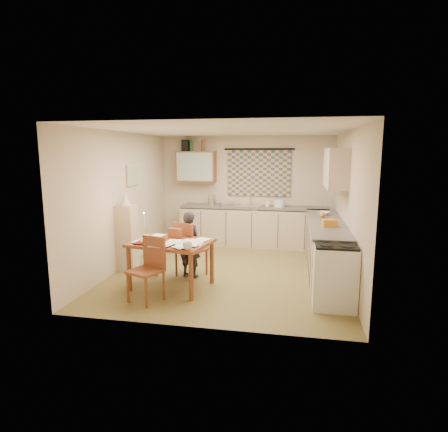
% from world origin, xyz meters
% --- Properties ---
extents(floor, '(4.00, 4.50, 0.02)m').
position_xyz_m(floor, '(0.00, 0.00, -0.01)').
color(floor, brown).
rests_on(floor, ground).
extents(ceiling, '(4.00, 4.50, 0.02)m').
position_xyz_m(ceiling, '(0.00, 0.00, 2.51)').
color(ceiling, white).
rests_on(ceiling, floor).
extents(wall_back, '(4.00, 0.02, 2.50)m').
position_xyz_m(wall_back, '(0.00, 2.26, 1.25)').
color(wall_back, beige).
rests_on(wall_back, floor).
extents(wall_front, '(4.00, 0.02, 2.50)m').
position_xyz_m(wall_front, '(0.00, -2.26, 1.25)').
color(wall_front, beige).
rests_on(wall_front, floor).
extents(wall_left, '(0.02, 4.50, 2.50)m').
position_xyz_m(wall_left, '(-2.01, 0.00, 1.25)').
color(wall_left, beige).
rests_on(wall_left, floor).
extents(wall_right, '(0.02, 4.50, 2.50)m').
position_xyz_m(wall_right, '(2.01, 0.00, 1.25)').
color(wall_right, beige).
rests_on(wall_right, floor).
extents(window_blind, '(1.45, 0.03, 1.05)m').
position_xyz_m(window_blind, '(0.30, 2.22, 1.65)').
color(window_blind, '#344677').
rests_on(window_blind, wall_back).
extents(curtain_rod, '(1.60, 0.04, 0.04)m').
position_xyz_m(curtain_rod, '(0.30, 2.20, 2.20)').
color(curtain_rod, black).
rests_on(curtain_rod, wall_back).
extents(wall_cabinet, '(0.90, 0.34, 0.70)m').
position_xyz_m(wall_cabinet, '(-1.15, 2.08, 1.80)').
color(wall_cabinet, brown).
rests_on(wall_cabinet, wall_back).
extents(wall_cabinet_glass, '(0.84, 0.02, 0.64)m').
position_xyz_m(wall_cabinet_glass, '(-1.15, 1.91, 1.80)').
color(wall_cabinet_glass, '#99B2A5').
rests_on(wall_cabinet_glass, wall_back).
extents(upper_cabinet_right, '(0.34, 1.30, 0.70)m').
position_xyz_m(upper_cabinet_right, '(1.83, 0.55, 1.85)').
color(upper_cabinet_right, tan).
rests_on(upper_cabinet_right, wall_right).
extents(framed_print, '(0.04, 0.50, 0.40)m').
position_xyz_m(framed_print, '(-1.97, 0.40, 1.70)').
color(framed_print, beige).
rests_on(framed_print, wall_left).
extents(print_canvas, '(0.01, 0.42, 0.32)m').
position_xyz_m(print_canvas, '(-1.95, 0.40, 1.70)').
color(print_canvas, beige).
rests_on(print_canvas, wall_left).
extents(counter_back, '(3.30, 0.62, 0.92)m').
position_xyz_m(counter_back, '(0.21, 1.95, 0.45)').
color(counter_back, tan).
rests_on(counter_back, floor).
extents(counter_right, '(0.62, 2.95, 0.92)m').
position_xyz_m(counter_right, '(1.70, 0.32, 0.45)').
color(counter_right, tan).
rests_on(counter_right, floor).
extents(stove, '(0.58, 0.58, 0.90)m').
position_xyz_m(stove, '(1.70, -1.26, 0.45)').
color(stove, white).
rests_on(stove, floor).
extents(sink, '(0.66, 0.59, 0.10)m').
position_xyz_m(sink, '(0.13, 1.95, 0.88)').
color(sink, silver).
rests_on(sink, counter_back).
extents(tap, '(0.03, 0.03, 0.28)m').
position_xyz_m(tap, '(0.13, 2.13, 1.06)').
color(tap, silver).
rests_on(tap, counter_back).
extents(dish_rack, '(0.44, 0.41, 0.06)m').
position_xyz_m(dish_rack, '(-0.38, 1.95, 0.95)').
color(dish_rack, silver).
rests_on(dish_rack, counter_back).
extents(kettle, '(0.20, 0.20, 0.24)m').
position_xyz_m(kettle, '(-0.75, 1.95, 1.04)').
color(kettle, silver).
rests_on(kettle, counter_back).
extents(mixing_bowl, '(0.28, 0.28, 0.16)m').
position_xyz_m(mixing_bowl, '(0.79, 1.95, 1.00)').
color(mixing_bowl, white).
rests_on(mixing_bowl, counter_back).
extents(soap_bottle, '(0.08, 0.09, 0.17)m').
position_xyz_m(soap_bottle, '(0.52, 2.00, 1.01)').
color(soap_bottle, white).
rests_on(soap_bottle, counter_back).
extents(bowl, '(0.40, 0.40, 0.06)m').
position_xyz_m(bowl, '(1.70, 1.05, 0.95)').
color(bowl, white).
rests_on(bowl, counter_right).
extents(orange_bag, '(0.24, 0.19, 0.12)m').
position_xyz_m(orange_bag, '(1.70, -0.16, 0.98)').
color(orange_bag, orange).
rests_on(orange_bag, counter_right).
extents(fruit_orange, '(0.10, 0.10, 0.10)m').
position_xyz_m(fruit_orange, '(1.65, 0.72, 0.97)').
color(fruit_orange, orange).
rests_on(fruit_orange, counter_right).
extents(speaker, '(0.18, 0.21, 0.26)m').
position_xyz_m(speaker, '(-1.40, 2.08, 2.28)').
color(speaker, black).
rests_on(speaker, wall_cabinet).
extents(bottle_green, '(0.08, 0.08, 0.26)m').
position_xyz_m(bottle_green, '(-1.27, 2.08, 2.28)').
color(bottle_green, '#195926').
rests_on(bottle_green, wall_cabinet).
extents(bottle_brown, '(0.09, 0.09, 0.26)m').
position_xyz_m(bottle_brown, '(-0.99, 2.08, 2.28)').
color(bottle_brown, brown).
rests_on(bottle_brown, wall_cabinet).
extents(dining_table, '(1.32, 1.09, 0.75)m').
position_xyz_m(dining_table, '(-0.76, -0.96, 0.38)').
color(dining_table, brown).
rests_on(dining_table, floor).
extents(chair_far, '(0.59, 0.59, 0.96)m').
position_xyz_m(chair_far, '(-0.61, -0.38, 0.30)').
color(chair_far, brown).
rests_on(chair_far, floor).
extents(chair_near, '(0.55, 0.55, 0.93)m').
position_xyz_m(chair_near, '(-0.94, -1.56, 0.29)').
color(chair_near, brown).
rests_on(chair_near, floor).
extents(person, '(0.56, 0.49, 1.15)m').
position_xyz_m(person, '(-0.62, -0.42, 0.58)').
color(person, black).
rests_on(person, floor).
extents(shelf_stand, '(0.32, 0.30, 1.20)m').
position_xyz_m(shelf_stand, '(-1.84, -0.27, 0.60)').
color(shelf_stand, tan).
rests_on(shelf_stand, floor).
extents(lampshade, '(0.20, 0.20, 0.22)m').
position_xyz_m(lampshade, '(-1.84, -0.27, 1.31)').
color(lampshade, beige).
rests_on(lampshade, shelf_stand).
extents(letter_rack, '(0.24, 0.14, 0.16)m').
position_xyz_m(letter_rack, '(-0.77, -0.73, 0.83)').
color(letter_rack, brown).
rests_on(letter_rack, dining_table).
extents(mug, '(0.24, 0.24, 0.11)m').
position_xyz_m(mug, '(-0.36, -1.41, 0.80)').
color(mug, white).
rests_on(mug, dining_table).
extents(magazine, '(0.21, 0.28, 0.03)m').
position_xyz_m(magazine, '(-1.25, -1.15, 0.76)').
color(magazine, maroon).
rests_on(magazine, dining_table).
extents(book, '(0.20, 0.25, 0.02)m').
position_xyz_m(book, '(-1.19, -1.00, 0.76)').
color(book, orange).
rests_on(book, dining_table).
extents(orange_box, '(0.14, 0.11, 0.04)m').
position_xyz_m(orange_box, '(-1.13, -1.18, 0.77)').
color(orange_box, orange).
rests_on(orange_box, dining_table).
extents(eyeglasses, '(0.13, 0.05, 0.02)m').
position_xyz_m(eyeglasses, '(-0.65, -1.26, 0.76)').
color(eyeglasses, black).
rests_on(eyeglasses, dining_table).
extents(candle_holder, '(0.07, 0.07, 0.18)m').
position_xyz_m(candle_holder, '(-1.22, -0.82, 0.84)').
color(candle_holder, silver).
rests_on(candle_holder, dining_table).
extents(candle, '(0.03, 0.03, 0.22)m').
position_xyz_m(candle, '(-1.26, -0.81, 1.04)').
color(candle, white).
rests_on(candle, dining_table).
extents(candle_flame, '(0.02, 0.02, 0.02)m').
position_xyz_m(candle_flame, '(-1.26, -0.80, 1.16)').
color(candle_flame, '#FFCC66').
rests_on(candle_flame, dining_table).
extents(papers, '(1.18, 0.97, 0.03)m').
position_xyz_m(papers, '(-0.65, -1.04, 0.76)').
color(papers, white).
rests_on(papers, dining_table).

